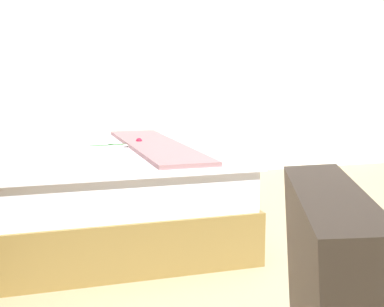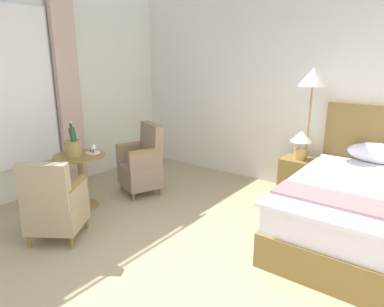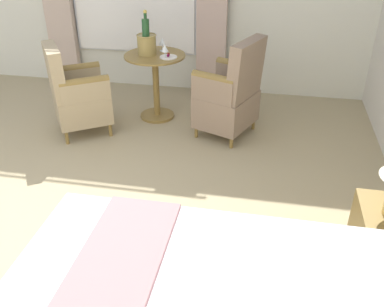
# 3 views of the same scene
# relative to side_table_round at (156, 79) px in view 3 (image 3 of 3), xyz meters

# --- Properties ---
(ground_plane) EXTENTS (7.91, 7.91, 0.00)m
(ground_plane) POSITION_rel_side_table_round_xyz_m (2.27, -0.49, -0.45)
(ground_plane) COLOR tan
(side_table_round) EXTENTS (0.66, 0.66, 0.72)m
(side_table_round) POSITION_rel_side_table_round_xyz_m (0.00, 0.00, 0.00)
(side_table_round) COLOR olive
(side_table_round) RESTS_ON ground
(champagne_bucket) EXTENTS (0.21, 0.21, 0.46)m
(champagne_bucket) POSITION_rel_side_table_round_xyz_m (0.00, -0.08, 0.41)
(champagne_bucket) COLOR olive
(champagne_bucket) RESTS_ON side_table_round
(wine_glass_near_bucket) EXTENTS (0.07, 0.07, 0.15)m
(wine_glass_near_bucket) POSITION_rel_side_table_round_xyz_m (0.12, 0.14, 0.38)
(wine_glass_near_bucket) COLOR white
(wine_glass_near_bucket) RESTS_ON side_table_round
(wine_glass_near_edge) EXTENTS (0.06, 0.06, 0.15)m
(wine_glass_near_edge) POSITION_rel_side_table_round_xyz_m (-0.15, 0.05, 0.37)
(wine_glass_near_edge) COLOR white
(wine_glass_near_edge) RESTS_ON side_table_round
(snack_plate) EXTENTS (0.18, 0.18, 0.04)m
(snack_plate) POSITION_rel_side_table_round_xyz_m (0.07, 0.17, 0.28)
(snack_plate) COLOR white
(snack_plate) RESTS_ON side_table_round
(armchair_by_window) EXTENTS (0.72, 0.70, 1.02)m
(armchair_by_window) POSITION_rel_side_table_round_xyz_m (0.28, 0.85, -0.01)
(armchair_by_window) COLOR olive
(armchair_by_window) RESTS_ON ground
(armchair_facing_bed) EXTENTS (0.74, 0.74, 0.94)m
(armchair_facing_bed) POSITION_rel_side_table_round_xyz_m (0.51, -0.71, -0.03)
(armchair_facing_bed) COLOR olive
(armchair_facing_bed) RESTS_ON ground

